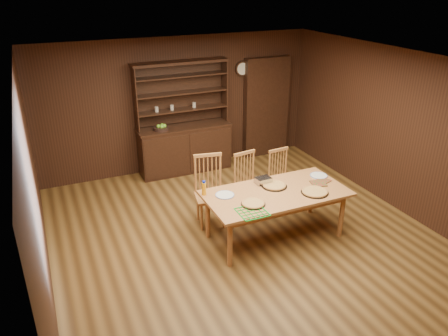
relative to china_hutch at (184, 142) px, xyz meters
name	(u,v)px	position (x,y,z in m)	size (l,w,h in m)	color
floor	(246,239)	(0.00, -2.75, -0.60)	(6.00, 6.00, 0.00)	brown
room_shell	(249,140)	(0.00, -2.75, 0.98)	(6.00, 6.00, 6.00)	white
china_hutch	(184,142)	(0.00, 0.00, 0.00)	(1.84, 0.52, 2.17)	#321A10
doorway	(266,107)	(1.90, 0.15, 0.45)	(1.00, 0.18, 2.10)	#321A10
wall_clock	(242,69)	(1.35, 0.20, 1.30)	(0.30, 0.05, 0.30)	#321A10
dining_table	(276,196)	(0.41, -2.86, 0.08)	(2.08, 1.04, 0.75)	#BA7E40
chair_left	(209,187)	(-0.30, -2.05, 0.00)	(0.54, 0.52, 1.13)	#B76C3E
chair_center	(247,181)	(0.39, -1.99, -0.05)	(0.48, 0.46, 1.03)	#B76C3E
chair_right	(280,176)	(1.03, -1.97, -0.08)	(0.43, 0.41, 0.97)	#B76C3E
pizza_left	(253,203)	(-0.06, -3.06, 0.17)	(0.34, 0.34, 0.04)	black
pizza_right	(315,192)	(0.91, -3.11, 0.17)	(0.40, 0.40, 0.04)	black
pizza_center	(274,185)	(0.48, -2.69, 0.17)	(0.38, 0.38, 0.04)	black
cooling_rack	(252,212)	(-0.18, -3.25, 0.16)	(0.36, 0.36, 0.02)	#0CA826
plate_left	(225,195)	(-0.31, -2.66, 0.16)	(0.27, 0.27, 0.02)	silver
plate_right	(319,176)	(1.30, -2.65, 0.16)	(0.27, 0.27, 0.02)	silver
foil_dish	(263,180)	(0.38, -2.53, 0.20)	(0.23, 0.17, 0.09)	silver
juice_bottle	(204,188)	(-0.57, -2.51, 0.26)	(0.06, 0.06, 0.22)	#FFA10D
pot_holder_a	(323,181)	(1.25, -2.83, 0.16)	(0.19, 0.19, 0.01)	#A8131F
pot_holder_b	(318,183)	(1.13, -2.89, 0.16)	(0.22, 0.22, 0.02)	#A8131F
fruit_bowl	(161,128)	(-0.47, -0.07, 0.39)	(0.29, 0.29, 0.12)	black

